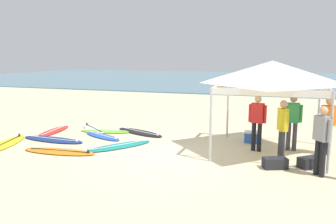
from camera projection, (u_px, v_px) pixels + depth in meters
ground_plane at (172, 154)px, 9.85m from camera, size 80.00×80.00×0.00m
sea at (257, 80)px, 41.30m from camera, size 80.00×36.00×0.10m
canopy_tent at (272, 73)px, 9.72m from camera, size 3.08×3.08×2.75m
surfboard_red at (54, 131)px, 12.80m from camera, size 0.80×2.08×0.19m
surfboard_teal at (120, 146)px, 10.67m from camera, size 1.80×2.22×0.19m
surfboard_white at (94, 129)px, 13.21m from camera, size 1.79×1.54×0.19m
surfboard_blue at (103, 136)px, 11.97m from camera, size 1.92×1.24×0.19m
surfboard_yellow at (5, 144)px, 10.91m from camera, size 1.30×2.47×0.19m
surfboard_orange at (60, 151)px, 10.04m from camera, size 2.38×0.82×0.19m
surfboard_navy at (53, 139)px, 11.48m from camera, size 2.47×0.78×0.19m
surfboard_black at (140, 132)px, 12.59m from camera, size 2.34×1.48×0.19m
surfboard_lime at (105, 131)px, 12.76m from camera, size 2.04×0.89×0.19m
person_red at (257, 119)px, 10.07m from camera, size 0.54×0.29×1.71m
person_orange at (328, 122)px, 9.65m from camera, size 0.47×0.38×1.71m
person_grey at (322, 136)px, 7.94m from camera, size 0.40×0.45×1.71m
person_green at (293, 119)px, 10.13m from camera, size 0.55×0.24×1.71m
person_yellow at (282, 126)px, 9.03m from camera, size 0.31×0.53×1.71m
gear_bag_near_tent at (310, 162)px, 8.66m from camera, size 0.66×0.63×0.28m
gear_bag_by_pole at (275, 163)px, 8.61m from camera, size 0.68×0.53×0.28m
cooler_box at (252, 137)px, 11.17m from camera, size 0.50×0.36×0.39m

